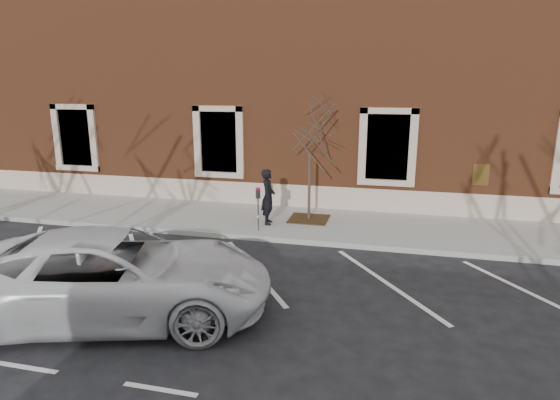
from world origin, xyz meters
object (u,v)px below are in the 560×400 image
(parking_meter, at_px, (258,201))
(white_truck, at_px, (114,275))
(man, at_px, (268,197))
(sapling, at_px, (310,134))

(parking_meter, distance_m, white_truck, 5.66)
(man, height_order, sapling, sapling)
(man, xyz_separation_m, white_truck, (-1.41, -6.28, -0.17))
(man, distance_m, parking_meter, 0.79)
(man, height_order, white_truck, man)
(parking_meter, xyz_separation_m, white_truck, (-1.32, -5.50, -0.22))
(parking_meter, xyz_separation_m, sapling, (1.27, 1.55, 1.87))
(man, distance_m, white_truck, 6.44)
(white_truck, bearing_deg, sapling, -36.94)
(parking_meter, distance_m, sapling, 2.74)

